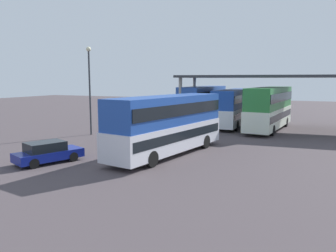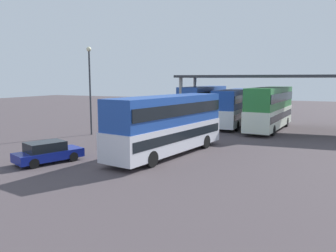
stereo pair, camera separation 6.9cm
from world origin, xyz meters
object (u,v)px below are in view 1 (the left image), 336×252
Objects in this scene: double_decker_main at (168,123)px; double_decker_far_right at (269,107)px; lamppost_tall at (89,80)px; double_decker_near_canopy at (203,103)px; double_decker_mid_row at (234,106)px; parked_hatchback at (48,152)px.

double_decker_far_right reaches higher than double_decker_main.
double_decker_far_right is 1.40× the size of lamppost_tall.
double_decker_main is at bearing -167.40° from double_decker_near_canopy.
double_decker_mid_row is (3.88, -0.86, -0.15)m from double_decker_near_canopy.
double_decker_far_right reaches higher than double_decker_near_canopy.
lamppost_tall reaches higher than double_decker_main.
double_decker_near_canopy is at bearing 20.35° from double_decker_main.
double_decker_main is 11.56m from lamppost_tall.
double_decker_mid_row is at bearing 75.01° from double_decker_far_right.
lamppost_tall reaches higher than double_decker_far_right.
lamppost_tall is (-7.11, -12.19, 2.72)m from double_decker_near_canopy.
double_decker_near_canopy is at bearing 77.63° from double_decker_mid_row.
lamppost_tall reaches higher than double_decker_near_canopy.
double_decker_near_canopy is 0.92× the size of double_decker_far_right.
lamppost_tall is at bearing 44.75° from parked_hatchback.
double_decker_near_canopy is at bearing 78.73° from double_decker_far_right.
double_decker_mid_row reaches higher than parked_hatchback.
parked_hatchback is 0.42× the size of double_decker_near_canopy.
parked_hatchback is 11.74m from lamppost_tall.
double_decker_near_canopy is 14.37m from lamppost_tall.
double_decker_mid_row is 4.27m from double_decker_far_right.
double_decker_main is 1.37× the size of lamppost_tall.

